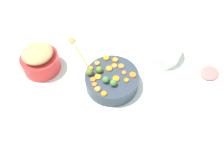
{
  "coord_description": "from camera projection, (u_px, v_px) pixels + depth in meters",
  "views": [
    {
      "loc": [
        0.74,
        0.01,
        1.09
      ],
      "look_at": [
        0.0,
        0.02,
        0.12
      ],
      "focal_mm": 36.17,
      "sensor_mm": 36.0,
      "label": 1
    }
  ],
  "objects": [
    {
      "name": "carrot_slice_3",
      "position": [
        114.0,
        66.0,
        1.27
      ],
      "size": [
        0.04,
        0.04,
        0.01
      ],
      "primitive_type": "cylinder",
      "rotation": [
        0.0,
        0.0,
        4.36
      ],
      "color": "orange",
      "rests_on": "serving_bowl_carrots"
    },
    {
      "name": "carrot_slice_13",
      "position": [
        98.0,
        77.0,
        1.22
      ],
      "size": [
        0.04,
        0.04,
        0.01
      ],
      "primitive_type": "cylinder",
      "rotation": [
        0.0,
        0.0,
        6.22
      ],
      "color": "orange",
      "rests_on": "serving_bowl_carrots"
    },
    {
      "name": "carrot_slice_2",
      "position": [
        115.0,
        60.0,
        1.29
      ],
      "size": [
        0.04,
        0.04,
        0.01
      ],
      "primitive_type": "cylinder",
      "rotation": [
        0.0,
        0.0,
        5.97
      ],
      "color": "orange",
      "rests_on": "serving_bowl_carrots"
    },
    {
      "name": "serving_bowl_carrots",
      "position": [
        112.0,
        80.0,
        1.27
      ],
      "size": [
        0.3,
        0.3,
        0.09
      ],
      "primitive_type": "cylinder",
      "color": "#303A48",
      "rests_on": "tabletop"
    },
    {
      "name": "ham_plate",
      "position": [
        206.0,
        77.0,
        1.33
      ],
      "size": [
        0.22,
        0.22,
        0.01
      ],
      "primitive_type": "cylinder",
      "color": "white",
      "rests_on": "tabletop"
    },
    {
      "name": "carrot_slice_14",
      "position": [
        98.0,
        89.0,
        1.17
      ],
      "size": [
        0.04,
        0.04,
        0.01
      ],
      "primitive_type": "cylinder",
      "rotation": [
        0.0,
        0.0,
        5.28
      ],
      "color": "orange",
      "rests_on": "serving_bowl_carrots"
    },
    {
      "name": "carrot_slice_11",
      "position": [
        126.0,
        80.0,
        1.21
      ],
      "size": [
        0.03,
        0.03,
        0.01
      ],
      "primitive_type": "cylinder",
      "rotation": [
        0.0,
        0.0,
        2.35
      ],
      "color": "orange",
      "rests_on": "serving_bowl_carrots"
    },
    {
      "name": "carrot_slice_10",
      "position": [
        124.0,
        73.0,
        1.24
      ],
      "size": [
        0.03,
        0.03,
        0.01
      ],
      "primitive_type": "cylinder",
      "rotation": [
        0.0,
        0.0,
        0.13
      ],
      "color": "orange",
      "rests_on": "serving_bowl_carrots"
    },
    {
      "name": "carrot_slice_6",
      "position": [
        121.0,
        66.0,
        1.27
      ],
      "size": [
        0.04,
        0.04,
        0.01
      ],
      "primitive_type": "cylinder",
      "rotation": [
        0.0,
        0.0,
        4.25
      ],
      "color": "orange",
      "rests_on": "serving_bowl_carrots"
    },
    {
      "name": "stuffing_mound",
      "position": [
        37.0,
        53.0,
        1.27
      ],
      "size": [
        0.18,
        0.18,
        0.06
      ],
      "primitive_type": "ellipsoid",
      "color": "tan",
      "rests_on": "metal_pot"
    },
    {
      "name": "casserole_dish",
      "position": [
        160.0,
        50.0,
        1.41
      ],
      "size": [
        0.25,
        0.25,
        0.09
      ],
      "primitive_type": "cylinder",
      "color": "white",
      "rests_on": "tabletop"
    },
    {
      "name": "carrot_slice_12",
      "position": [
        97.0,
        63.0,
        1.28
      ],
      "size": [
        0.04,
        0.04,
        0.01
      ],
      "primitive_type": "cylinder",
      "rotation": [
        0.0,
        0.0,
        5.51
      ],
      "color": "orange",
      "rests_on": "serving_bowl_carrots"
    },
    {
      "name": "wooden_spoon",
      "position": [
        75.0,
        45.0,
        1.48
      ],
      "size": [
        0.28,
        0.17,
        0.01
      ],
      "color": "#AA7C41",
      "rests_on": "tabletop"
    },
    {
      "name": "brussels_sprout_3",
      "position": [
        90.0,
        72.0,
        1.22
      ],
      "size": [
        0.04,
        0.04,
        0.04
      ],
      "primitive_type": "sphere",
      "color": "#586D26",
      "rests_on": "serving_bowl_carrots"
    },
    {
      "name": "ham_slice_main",
      "position": [
        210.0,
        73.0,
        1.32
      ],
      "size": [
        0.15,
        0.16,
        0.02
      ],
      "primitive_type": "ellipsoid",
      "rotation": [
        0.0,
        0.0,
        5.41
      ],
      "color": "#BF6C69",
      "rests_on": "ham_plate"
    },
    {
      "name": "carrot_slice_15",
      "position": [
        116.0,
        79.0,
        1.22
      ],
      "size": [
        0.05,
        0.05,
        0.01
      ],
      "primitive_type": "cylinder",
      "rotation": [
        0.0,
        0.0,
        0.52
      ],
      "color": "orange",
      "rests_on": "serving_bowl_carrots"
    },
    {
      "name": "metal_pot",
      "position": [
        41.0,
        62.0,
        1.33
      ],
      "size": [
        0.22,
        0.22,
        0.11
      ],
      "primitive_type": "cylinder",
      "color": "red",
      "rests_on": "tabletop"
    },
    {
      "name": "carrot_slice_7",
      "position": [
        95.0,
        85.0,
        1.19
      ],
      "size": [
        0.04,
        0.04,
        0.01
      ],
      "primitive_type": "cylinder",
      "rotation": [
        0.0,
        0.0,
        2.42
      ],
      "color": "orange",
      "rests_on": "serving_bowl_carrots"
    },
    {
      "name": "carrot_slice_0",
      "position": [
        106.0,
        58.0,
        1.3
      ],
      "size": [
        0.03,
        0.03,
        0.01
      ],
      "primitive_type": "cylinder",
      "rotation": [
        0.0,
        0.0,
        1.52
      ],
      "color": "orange",
      "rests_on": "serving_bowl_carrots"
    },
    {
      "name": "tabletop",
      "position": [
        109.0,
        85.0,
        1.31
      ],
      "size": [
        2.4,
        2.4,
        0.02
      ],
      "primitive_type": "cube",
      "color": "silver",
      "rests_on": "ground"
    },
    {
      "name": "carrot_slice_9",
      "position": [
        91.0,
        68.0,
        1.26
      ],
      "size": [
        0.03,
        0.03,
        0.01
      ],
      "primitive_type": "cylinder",
      "rotation": [
        0.0,
        0.0,
        0.55
      ],
      "color": "orange",
      "rests_on": "serving_bowl_carrots"
    },
    {
      "name": "carrot_slice_1",
      "position": [
        104.0,
        94.0,
        1.16
      ],
      "size": [
        0.04,
        0.04,
        0.01
      ],
      "primitive_type": "cylinder",
      "rotation": [
        0.0,
        0.0,
        3.62
      ],
      "color": "orange",
      "rests_on": "serving_bowl_carrots"
    },
    {
      "name": "brussels_sprout_0",
      "position": [
        99.0,
        70.0,
        1.23
      ],
      "size": [
        0.04,
        0.04,
        0.04
      ],
      "primitive_type": "sphere",
      "color": "#587B25",
      "rests_on": "serving_bowl_carrots"
    },
    {
      "name": "carrot_slice_8",
      "position": [
        93.0,
        80.0,
        1.21
      ],
      "size": [
        0.03,
        0.03,
        0.01
      ],
      "primitive_type": "cylinder",
      "rotation": [
        0.0,
        0.0,
        1.33
      ],
      "color": "orange",
      "rests_on": "serving_bowl_carrots"
    },
    {
      "name": "brussels_sprout_1",
      "position": [
        106.0,
        80.0,
        1.19
      ],
      "size": [
        0.04,
        0.04,
        0.04
      ],
      "primitive_type": "sphere",
      "color": "#44783A",
      "rests_on": "serving_bowl_carrots"
    },
    {
      "name": "brussels_sprout_2",
      "position": [
        113.0,
        83.0,
        1.18
      ],
      "size": [
        0.04,
        0.04,
        0.04
      ],
      "primitive_type": "sphere",
      "color": "#457E33",
      "rests_on": "serving_bowl_carrots"
    },
    {
      "name": "carrot_slice_4",
      "position": [
        109.0,
        69.0,
        1.26
      ],
      "size": [
        0.05,
        0.05,
        0.01
      ],
      "primitive_type": "cylinder",
      "rotation": [
        0.0,
        0.0,
        0.85
      ],
      "color": "orange",
      "rests_on": "serving_bowl_carrots"
    },
    {
      "name": "carrot_slice_5",
      "position": [
        133.0,
        76.0,
        1.23
      ],
      "size": [
        0.05,
        0.05,
        0.01
      ],
      "primitive_type": "cylinder",
      "rotation": [
        0.0,
        0.0,
        3.93
      ],
      "color": "orange",
      "rests_on": "serving_bowl_carrots"
    }
  ]
}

